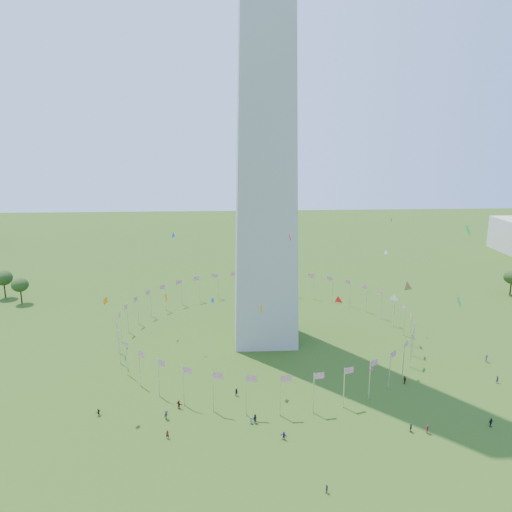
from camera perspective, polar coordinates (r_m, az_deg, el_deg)
The scene contains 5 objects.
ground at distance 99.23m, azimuth 3.43°, elevation -20.74°, with size 600.00×600.00×0.00m, color #284610.
washington_monument at distance 134.85m, azimuth 1.18°, elevation 25.80°, with size 16.80×16.80×169.00m, color #A6A293, non-canonical shape.
flag_ring at distance 141.41m, azimuth 1.02°, elevation -7.75°, with size 80.24×80.24×9.00m.
crowd at distance 102.85m, azimuth 9.25°, elevation -18.97°, with size 93.29×69.26×1.93m.
kites_aloft at distance 111.96m, azimuth 8.69°, elevation -4.47°, with size 77.66×79.46×38.90m.
Camera 1 is at (-10.53, -81.35, 55.84)m, focal length 35.00 mm.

